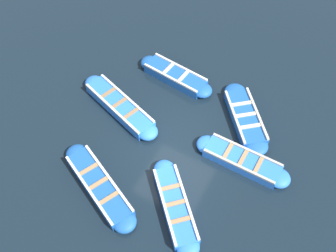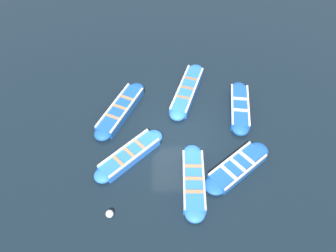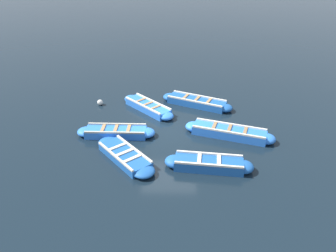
# 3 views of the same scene
# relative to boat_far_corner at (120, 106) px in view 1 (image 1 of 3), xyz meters

# --- Properties ---
(ground_plane) EXTENTS (120.00, 120.00, 0.00)m
(ground_plane) POSITION_rel_boat_far_corner_xyz_m (-0.44, -2.57, -0.19)
(ground_plane) COLOR black
(boat_far_corner) EXTENTS (1.93, 3.87, 0.43)m
(boat_far_corner) POSITION_rel_boat_far_corner_xyz_m (0.00, 0.00, 0.00)
(boat_far_corner) COLOR blue
(boat_far_corner) RESTS_ON ground
(boat_outer_left) EXTENTS (2.28, 3.68, 0.41)m
(boat_outer_left) POSITION_rel_boat_far_corner_xyz_m (-3.05, -1.17, -0.01)
(boat_outer_left) COLOR #1E59AD
(boat_outer_left) RESTS_ON ground
(boat_inner_gap) EXTENTS (1.13, 3.30, 0.44)m
(boat_inner_gap) POSITION_rel_boat_far_corner_xyz_m (2.30, -1.10, 0.00)
(boat_inner_gap) COLOR #1E59AD
(boat_inner_gap) RESTS_ON ground
(boat_tucked) EXTENTS (2.93, 2.83, 0.40)m
(boat_tucked) POSITION_rel_boat_far_corner_xyz_m (-2.50, -3.62, -0.02)
(boat_tucked) COLOR blue
(boat_tucked) RESTS_ON ground
(boat_drifting) EXTENTS (3.08, 2.74, 0.36)m
(boat_drifting) POSITION_rel_boat_far_corner_xyz_m (1.74, -4.24, -0.04)
(boat_drifting) COLOR #1E59AD
(boat_drifting) RESTS_ON ground
(boat_near_quay) EXTENTS (0.88, 3.36, 0.40)m
(boat_near_quay) POSITION_rel_boat_far_corner_xyz_m (-0.01, -4.83, -0.02)
(boat_near_quay) COLOR blue
(boat_near_quay) RESTS_ON ground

